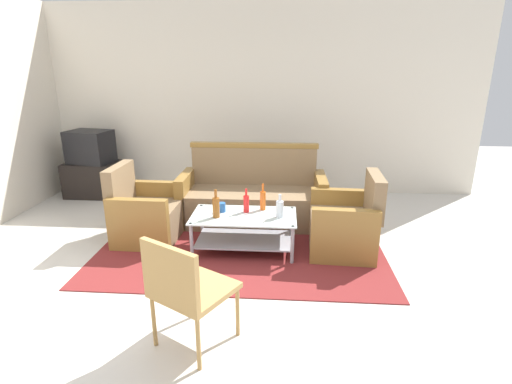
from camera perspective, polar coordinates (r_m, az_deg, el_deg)
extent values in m
plane|color=beige|center=(3.57, -2.02, -14.39)|extent=(14.00, 14.00, 0.00)
cube|color=silver|center=(6.09, 0.95, 13.13)|extent=(6.52, 0.12, 2.80)
cube|color=maroon|center=(4.43, -2.01, -7.51)|extent=(3.05, 2.16, 0.01)
cube|color=#7F6647|center=(4.93, -0.54, -2.13)|extent=(1.60, 0.71, 0.42)
cube|color=#7F6647|center=(5.10, -0.28, 3.86)|extent=(1.60, 0.15, 0.48)
cube|color=olive|center=(4.90, 9.30, -1.22)|extent=(0.12, 0.70, 0.62)
cube|color=olive|center=(5.02, -10.14, -0.81)|extent=(0.12, 0.70, 0.62)
cube|color=olive|center=(5.04, -0.29, 6.84)|extent=(1.64, 0.11, 0.06)
cube|color=#7F6647|center=(4.66, -15.23, -4.13)|extent=(0.67, 0.61, 0.40)
cube|color=#7F6647|center=(4.64, -19.25, 0.96)|extent=(0.13, 0.60, 0.45)
cube|color=olive|center=(4.92, -14.02, -1.74)|extent=(0.66, 0.11, 0.58)
cube|color=olive|center=(4.34, -16.80, -4.64)|extent=(0.66, 0.11, 0.58)
cube|color=#7F6647|center=(4.31, 12.29, -5.73)|extent=(0.69, 0.63, 0.40)
cube|color=#7F6647|center=(4.20, 16.88, -0.52)|extent=(0.15, 0.61, 0.45)
cube|color=olive|center=(3.97, 12.75, -6.44)|extent=(0.66, 0.14, 0.58)
cube|color=olive|center=(4.58, 12.04, -3.06)|extent=(0.66, 0.14, 0.58)
cube|color=silver|center=(4.13, -1.78, -3.48)|extent=(1.10, 0.60, 0.02)
cube|color=#9E9EA5|center=(4.23, -1.74, -6.92)|extent=(1.00, 0.52, 0.02)
cylinder|color=#9E9EA5|center=(4.51, -7.89, -4.36)|extent=(0.04, 0.04, 0.40)
cylinder|color=#9E9EA5|center=(4.42, 5.20, -4.74)|extent=(0.04, 0.04, 0.40)
cylinder|color=#9E9EA5|center=(4.05, -9.38, -7.13)|extent=(0.04, 0.04, 0.40)
cylinder|color=#9E9EA5|center=(3.95, 5.31, -7.64)|extent=(0.04, 0.04, 0.40)
cylinder|color=brown|center=(4.05, -5.84, -2.29)|extent=(0.07, 0.07, 0.21)
cylinder|color=brown|center=(4.00, -5.91, -0.27)|extent=(0.03, 0.03, 0.09)
cylinder|color=red|center=(4.18, -1.43, -1.75)|extent=(0.06, 0.06, 0.18)
cylinder|color=red|center=(4.14, -1.44, -0.05)|extent=(0.02, 0.02, 0.08)
cylinder|color=silver|center=(4.05, 3.48, -2.52)|extent=(0.08, 0.08, 0.17)
cylinder|color=silver|center=(4.01, 3.51, -0.86)|extent=(0.03, 0.03, 0.07)
cylinder|color=#D85919|center=(4.24, 1.00, -1.28)|extent=(0.06, 0.06, 0.21)
cylinder|color=#D85919|center=(4.20, 1.02, 0.61)|extent=(0.02, 0.02, 0.09)
cylinder|color=#2659A5|center=(4.22, -5.00, -2.24)|extent=(0.08, 0.08, 0.10)
cube|color=black|center=(6.47, -22.50, 1.76)|extent=(0.80, 0.50, 0.52)
cube|color=black|center=(6.36, -23.03, 6.08)|extent=(0.67, 0.54, 0.48)
cube|color=black|center=(6.53, -21.86, 6.51)|extent=(0.50, 0.10, 0.36)
cube|color=#AD844C|center=(2.84, -8.88, -13.85)|extent=(0.66, 0.66, 0.04)
cube|color=#AD844C|center=(2.60, -12.48, -11.70)|extent=(0.43, 0.28, 0.40)
cylinder|color=#AD844C|center=(3.21, -8.91, -14.28)|extent=(0.03, 0.03, 0.42)
cylinder|color=#AD844C|center=(2.98, -2.71, -16.87)|extent=(0.03, 0.03, 0.42)
cylinder|color=#AD844C|center=(2.97, -14.68, -17.58)|extent=(0.03, 0.03, 0.42)
cylinder|color=#AD844C|center=(2.72, -8.40, -20.89)|extent=(0.03, 0.03, 0.42)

